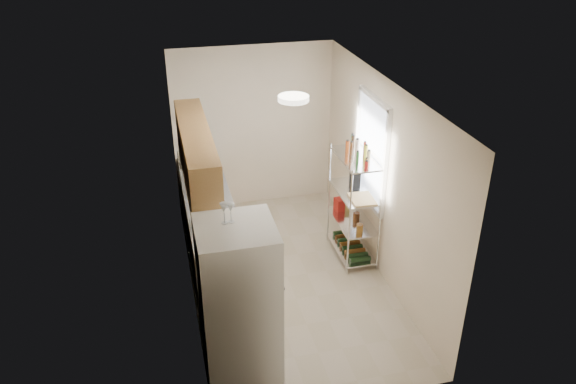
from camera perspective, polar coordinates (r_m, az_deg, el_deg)
name	(u,v)px	position (r m, az deg, el deg)	size (l,w,h in m)	color
room	(287,190)	(6.90, -0.11, 0.17)	(2.52, 4.42, 2.62)	#B8AA95
counter_run	(212,240)	(7.57, -7.70, -4.82)	(0.63, 3.51, 0.90)	#B5844D
upper_cabinets	(197,158)	(6.62, -9.24, 3.48)	(0.33, 2.20, 0.72)	#B5844D
range_hood	(197,162)	(7.53, -9.18, 3.00)	(0.50, 0.60, 0.12)	#B7BABC
window	(371,151)	(7.44, 8.46, 4.12)	(0.06, 1.00, 1.46)	white
bakers_rack	(355,185)	(7.51, 6.83, 0.72)	(0.45, 0.90, 1.73)	silver
ceiling_dome	(293,98)	(6.14, 0.56, 9.50)	(0.34, 0.34, 0.06)	white
refrigerator	(239,305)	(5.69, -4.99, -11.40)	(0.74, 0.74, 1.81)	white
wine_glass_a	(224,213)	(5.19, -6.51, -2.17)	(0.08, 0.08, 0.21)	silver
wine_glass_b	(231,213)	(5.21, -5.83, -2.11)	(0.07, 0.07, 0.20)	silver
rice_cooker	(211,216)	(6.98, -7.81, -2.41)	(0.28, 0.28, 0.23)	white
frying_pan_large	(198,189)	(7.86, -9.14, 0.29)	(0.24, 0.24, 0.04)	black
frying_pan_small	(205,183)	(8.02, -8.44, 0.94)	(0.21, 0.21, 0.04)	black
cutting_board	(362,199)	(7.34, 7.55, -0.73)	(0.30, 0.39, 0.03)	tan
espresso_machine	(355,174)	(7.74, 6.83, 1.83)	(0.15, 0.22, 0.26)	black
storage_bag	(339,204)	(7.97, 5.22, -1.25)	(0.11, 0.15, 0.17)	#A11A13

